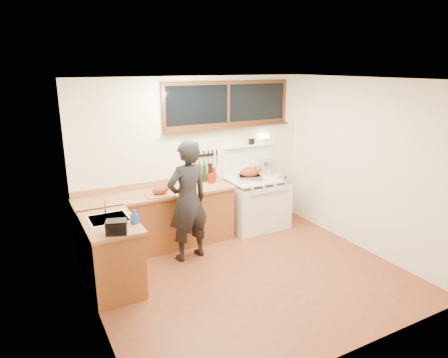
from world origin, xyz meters
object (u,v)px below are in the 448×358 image
vintage_stove (257,202)px  man (188,201)px  roast_turkey (249,175)px  cutting_board (160,192)px

vintage_stove → man: size_ratio=0.89×
roast_turkey → cutting_board: bearing=-179.0°
vintage_stove → roast_turkey: 0.58m
vintage_stove → man: 1.66m
man → cutting_board: man is taller
vintage_stove → roast_turkey: bearing=-157.2°
cutting_board → roast_turkey: 1.57m
cutting_board → roast_turkey: bearing=1.0°
man → vintage_stove: bearing=19.0°
cutting_board → roast_turkey: size_ratio=0.94×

